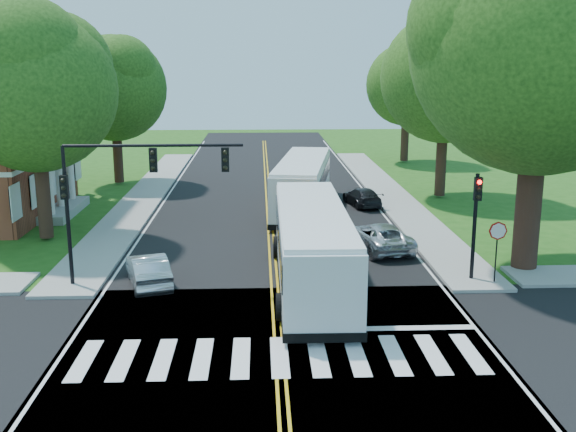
{
  "coord_description": "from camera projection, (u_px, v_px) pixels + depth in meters",
  "views": [
    {
      "loc": [
        -0.57,
        -19.85,
        8.99
      ],
      "look_at": [
        0.65,
        8.54,
        2.4
      ],
      "focal_mm": 42.0,
      "sensor_mm": 36.0,
      "label": 1
    }
  ],
  "objects": [
    {
      "name": "tree_west_near",
      "position": [
        35.0,
        91.0,
        32.82
      ],
      "size": [
        8.0,
        8.0,
        11.4
      ],
      "color": "#331C14",
      "rests_on": "ground"
    },
    {
      "name": "tree_west_far",
      "position": [
        114.0,
        89.0,
        48.53
      ],
      "size": [
        7.6,
        7.6,
        10.67
      ],
      "color": "#331C14",
      "rests_on": "ground"
    },
    {
      "name": "road",
      "position": [
        270.0,
        220.0,
        38.89
      ],
      "size": [
        14.0,
        96.0,
        0.01
      ],
      "primitive_type": "cube",
      "color": "black",
      "rests_on": "ground"
    },
    {
      "name": "tree_east_far",
      "position": [
        407.0,
        85.0,
        59.28
      ],
      "size": [
        7.2,
        7.2,
        10.34
      ],
      "color": "#331C14",
      "rests_on": "ground"
    },
    {
      "name": "center_line",
      "position": [
        269.0,
        205.0,
        42.79
      ],
      "size": [
        0.36,
        70.0,
        0.01
      ],
      "primitive_type": "cube",
      "color": "gold",
      "rests_on": "road"
    },
    {
      "name": "tree_east_mid",
      "position": [
        445.0,
        78.0,
        43.44
      ],
      "size": [
        8.4,
        8.4,
        11.93
      ],
      "color": "#331C14",
      "rests_on": "ground"
    },
    {
      "name": "bus_lead",
      "position": [
        312.0,
        245.0,
        27.16
      ],
      "size": [
        3.13,
        12.46,
        3.22
      ],
      "rotation": [
        0.0,
        0.0,
        3.13
      ],
      "color": "silver",
      "rests_on": "road"
    },
    {
      "name": "sidewalk_ne",
      "position": [
        389.0,
        194.0,
        46.04
      ],
      "size": [
        2.6,
        40.0,
        0.15
      ],
      "primitive_type": "cube",
      "color": "gray",
      "rests_on": "ground"
    },
    {
      "name": "signal_nw",
      "position": [
        125.0,
        181.0,
        26.4
      ],
      "size": [
        7.15,
        0.46,
        5.66
      ],
      "color": "black",
      "rests_on": "ground"
    },
    {
      "name": "edge_line_e",
      "position": [
        375.0,
        204.0,
        43.07
      ],
      "size": [
        0.12,
        70.0,
        0.01
      ],
      "primitive_type": "cube",
      "color": "silver",
      "rests_on": "road"
    },
    {
      "name": "suv",
      "position": [
        380.0,
        237.0,
        32.55
      ],
      "size": [
        3.01,
        5.05,
        1.32
      ],
      "primitive_type": "imported",
      "rotation": [
        0.0,
        0.0,
        3.32
      ],
      "color": "silver",
      "rests_on": "road"
    },
    {
      "name": "crosswalk",
      "position": [
        280.0,
        357.0,
        20.89
      ],
      "size": [
        12.6,
        3.0,
        0.01
      ],
      "primitive_type": "cube",
      "color": "silver",
      "rests_on": "road"
    },
    {
      "name": "sidewalk_nw",
      "position": [
        145.0,
        196.0,
        45.34
      ],
      "size": [
        2.6,
        40.0,
        0.15
      ],
      "primitive_type": "cube",
      "color": "gray",
      "rests_on": "ground"
    },
    {
      "name": "dark_sedan",
      "position": [
        362.0,
        197.0,
        42.43
      ],
      "size": [
        2.31,
        4.17,
        1.14
      ],
      "primitive_type": "imported",
      "rotation": [
        0.0,
        0.0,
        3.33
      ],
      "color": "black",
      "rests_on": "road"
    },
    {
      "name": "cross_road",
      "position": [
        279.0,
        350.0,
        21.38
      ],
      "size": [
        60.0,
        12.0,
        0.01
      ],
      "primitive_type": "cube",
      "color": "black",
      "rests_on": "ground"
    },
    {
      "name": "tree_ne_big",
      "position": [
        542.0,
        44.0,
        27.45
      ],
      "size": [
        10.8,
        10.8,
        14.91
      ],
      "color": "#331C14",
      "rests_on": "ground"
    },
    {
      "name": "bus_follow",
      "position": [
        303.0,
        183.0,
        41.06
      ],
      "size": [
        4.51,
        12.39,
        3.14
      ],
      "rotation": [
        0.0,
        0.0,
        2.98
      ],
      "color": "silver",
      "rests_on": "road"
    },
    {
      "name": "stop_bar",
      "position": [
        380.0,
        328.0,
        23.08
      ],
      "size": [
        6.6,
        0.4,
        0.01
      ],
      "primitive_type": "cube",
      "color": "silver",
      "rests_on": "road"
    },
    {
      "name": "signal_ne",
      "position": [
        476.0,
        212.0,
        27.32
      ],
      "size": [
        0.3,
        0.46,
        4.4
      ],
      "color": "black",
      "rests_on": "ground"
    },
    {
      "name": "ground",
      "position": [
        279.0,
        350.0,
        21.38
      ],
      "size": [
        140.0,
        140.0,
        0.0
      ],
      "primitive_type": "plane",
      "color": "#204F13",
      "rests_on": "ground"
    },
    {
      "name": "stop_sign",
      "position": [
        497.0,
        237.0,
        27.11
      ],
      "size": [
        0.76,
        0.08,
        2.53
      ],
      "color": "black",
      "rests_on": "ground"
    },
    {
      "name": "hatchback",
      "position": [
        148.0,
        270.0,
        27.33
      ],
      "size": [
        2.52,
        4.28,
        1.33
      ],
      "primitive_type": "imported",
      "rotation": [
        0.0,
        0.0,
        3.43
      ],
      "color": "#B8BABF",
      "rests_on": "road"
    },
    {
      "name": "edge_line_w",
      "position": [
        161.0,
        206.0,
        42.5
      ],
      "size": [
        0.12,
        70.0,
        0.01
      ],
      "primitive_type": "cube",
      "color": "silver",
      "rests_on": "road"
    }
  ]
}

